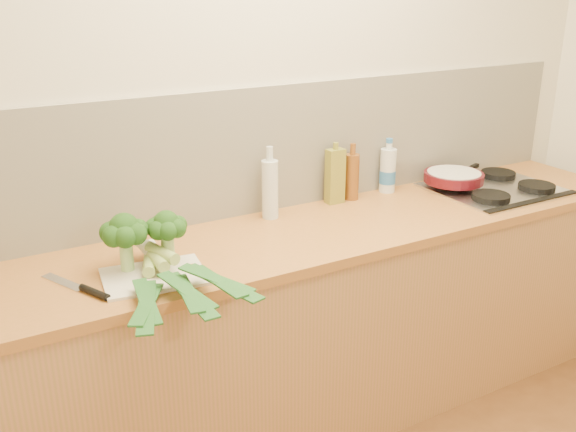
% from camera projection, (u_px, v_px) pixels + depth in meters
% --- Properties ---
extents(room_shell, '(3.50, 3.50, 3.50)m').
position_uv_depth(room_shell, '(279.00, 148.00, 2.74)').
color(room_shell, beige).
rests_on(room_shell, ground).
extents(counter, '(3.20, 0.62, 0.90)m').
position_uv_depth(counter, '(312.00, 326.00, 2.76)').
color(counter, '#AE7348').
rests_on(counter, ground).
extents(gas_hob, '(0.58, 0.50, 0.04)m').
position_uv_depth(gas_hob, '(495.00, 187.00, 3.06)').
color(gas_hob, silver).
rests_on(gas_hob, counter).
extents(chopping_board, '(0.37, 0.30, 0.01)m').
position_uv_depth(chopping_board, '(154.00, 276.00, 2.18)').
color(chopping_board, beige).
rests_on(chopping_board, counter).
extents(broccoli_left, '(0.16, 0.17, 0.21)m').
position_uv_depth(broccoli_left, '(124.00, 232.00, 2.16)').
color(broccoli_left, '#96BC6E').
rests_on(broccoli_left, chopping_board).
extents(broccoli_right, '(0.15, 0.15, 0.20)m').
position_uv_depth(broccoli_right, '(166.00, 228.00, 2.22)').
color(broccoli_right, '#96BC6E').
rests_on(broccoli_right, chopping_board).
extents(leek_front, '(0.27, 0.63, 0.04)m').
position_uv_depth(leek_front, '(149.00, 274.00, 2.13)').
color(leek_front, white).
rests_on(leek_front, chopping_board).
extents(leek_mid, '(0.10, 0.62, 0.04)m').
position_uv_depth(leek_mid, '(167.00, 270.00, 2.11)').
color(leek_mid, white).
rests_on(leek_mid, chopping_board).
extents(leek_back, '(0.23, 0.67, 0.04)m').
position_uv_depth(leek_back, '(175.00, 259.00, 2.15)').
color(leek_back, white).
rests_on(leek_back, chopping_board).
extents(chefs_knife, '(0.16, 0.31, 0.02)m').
position_uv_depth(chefs_knife, '(86.00, 290.00, 2.07)').
color(chefs_knife, silver).
rests_on(chefs_knife, counter).
extents(skillet, '(0.40, 0.28, 0.05)m').
position_uv_depth(skillet, '(454.00, 177.00, 3.06)').
color(skillet, '#4B0C14').
rests_on(skillet, gas_hob).
extents(oil_tin, '(0.08, 0.05, 0.28)m').
position_uv_depth(oil_tin, '(335.00, 176.00, 2.86)').
color(oil_tin, olive).
rests_on(oil_tin, counter).
extents(glass_bottle, '(0.07, 0.07, 0.31)m').
position_uv_depth(glass_bottle, '(270.00, 188.00, 2.68)').
color(glass_bottle, silver).
rests_on(glass_bottle, counter).
extents(amber_bottle, '(0.06, 0.06, 0.26)m').
position_uv_depth(amber_bottle, '(352.00, 176.00, 2.91)').
color(amber_bottle, brown).
rests_on(amber_bottle, counter).
extents(water_bottle, '(0.08, 0.08, 0.24)m').
position_uv_depth(water_bottle, '(388.00, 171.00, 3.02)').
color(water_bottle, silver).
rests_on(water_bottle, counter).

